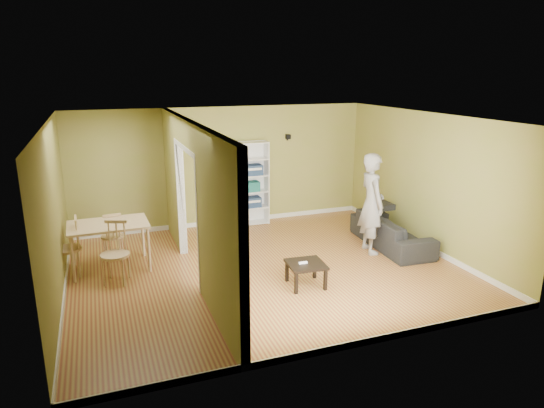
{
  "coord_description": "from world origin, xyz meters",
  "views": [
    {
      "loc": [
        -2.59,
        -7.41,
        3.34
      ],
      "look_at": [
        0.2,
        0.2,
        1.1
      ],
      "focal_mm": 32.0,
      "sensor_mm": 36.0,
      "label": 1
    }
  ],
  "objects": [
    {
      "name": "room_shell",
      "position": [
        0.0,
        0.0,
        1.3
      ],
      "size": [
        6.5,
        6.5,
        6.5
      ],
      "color": "#AE8D41",
      "rests_on": "ground"
    },
    {
      "name": "partition",
      "position": [
        -1.2,
        0.0,
        1.3
      ],
      "size": [
        0.22,
        5.5,
        2.6
      ],
      "primitive_type": null,
      "color": "olive",
      "rests_on": "ground"
    },
    {
      "name": "wall_speaker",
      "position": [
        1.5,
        2.69,
        1.9
      ],
      "size": [
        0.1,
        0.1,
        0.1
      ],
      "primitive_type": "cube",
      "color": "black",
      "rests_on": "room_shell"
    },
    {
      "name": "sofa",
      "position": [
        2.7,
        0.22,
        0.39
      ],
      "size": [
        2.09,
        0.99,
        0.78
      ],
      "primitive_type": "imported",
      "rotation": [
        0.0,
        0.0,
        1.51
      ],
      "color": "black",
      "rests_on": "ground"
    },
    {
      "name": "person",
      "position": [
        2.15,
        0.11,
        1.11
      ],
      "size": [
        0.88,
        0.73,
        2.22
      ],
      "primitive_type": "imported",
      "rotation": [
        0.0,
        0.0,
        1.45
      ],
      "color": "slate",
      "rests_on": "ground"
    },
    {
      "name": "bookshelf",
      "position": [
        0.55,
        2.6,
        0.93
      ],
      "size": [
        0.78,
        0.34,
        1.85
      ],
      "color": "white",
      "rests_on": "ground"
    },
    {
      "name": "paper_box_navy_a",
      "position": [
        0.56,
        2.56,
        0.5
      ],
      "size": [
        0.43,
        0.28,
        0.22
      ],
      "primitive_type": "cube",
      "color": "navy",
      "rests_on": "bookshelf"
    },
    {
      "name": "paper_box_teal",
      "position": [
        0.53,
        2.56,
        0.86
      ],
      "size": [
        0.42,
        0.27,
        0.21
      ],
      "primitive_type": "cube",
      "color": "#1D8968",
      "rests_on": "bookshelf"
    },
    {
      "name": "paper_box_navy_b",
      "position": [
        0.58,
        2.56,
        1.23
      ],
      "size": [
        0.45,
        0.29,
        0.23
      ],
      "primitive_type": "cube",
      "color": "navy",
      "rests_on": "bookshelf"
    },
    {
      "name": "coffee_table",
      "position": [
        0.38,
        -0.87,
        0.33
      ],
      "size": [
        0.58,
        0.58,
        0.39
      ],
      "rotation": [
        0.0,
        0.0,
        -0.08
      ],
      "color": "black",
      "rests_on": "ground"
    },
    {
      "name": "game_controller",
      "position": [
        0.33,
        -0.87,
        0.4
      ],
      "size": [
        0.14,
        0.04,
        0.03
      ],
      "primitive_type": "cube",
      "color": "white",
      "rests_on": "coffee_table"
    },
    {
      "name": "dining_table",
      "position": [
        -2.51,
        0.94,
        0.74
      ],
      "size": [
        1.32,
        0.88,
        0.82
      ],
      "rotation": [
        0.0,
        0.0,
        0.03
      ],
      "color": "tan",
      "rests_on": "ground"
    },
    {
      "name": "chair_left",
      "position": [
        -3.19,
        0.86,
        0.51
      ],
      "size": [
        0.48,
        0.48,
        1.01
      ],
      "primitive_type": null,
      "rotation": [
        0.0,
        0.0,
        -1.54
      ],
      "color": "#D9B387",
      "rests_on": "ground"
    },
    {
      "name": "chair_near",
      "position": [
        -2.45,
        0.31,
        0.51
      ],
      "size": [
        0.59,
        0.59,
        1.01
      ],
      "primitive_type": null,
      "rotation": [
        0.0,
        0.0,
        -0.35
      ],
      "color": "tan",
      "rests_on": "ground"
    },
    {
      "name": "chair_far",
      "position": [
        -2.45,
        1.47,
        0.44
      ],
      "size": [
        0.45,
        0.45,
        0.88
      ],
      "primitive_type": null,
      "rotation": [
        0.0,
        0.0,
        3.27
      ],
      "color": "tan",
      "rests_on": "ground"
    }
  ]
}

